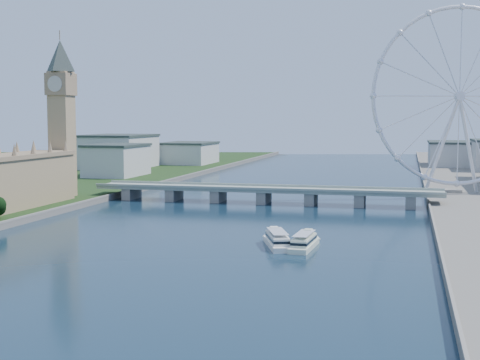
% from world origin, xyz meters
% --- Properties ---
extents(big_ben, '(20.02, 20.02, 110.00)m').
position_xyz_m(big_ben, '(-128.00, 278.00, 66.57)').
color(big_ben, tan).
rests_on(big_ben, ground).
extents(westminster_bridge, '(220.00, 22.00, 9.50)m').
position_xyz_m(westminster_bridge, '(0.00, 300.00, 6.63)').
color(westminster_bridge, gray).
rests_on(westminster_bridge, ground).
extents(london_eye, '(113.60, 39.12, 124.30)m').
position_xyz_m(london_eye, '(119.98, 355.08, 67.52)').
color(london_eye, silver).
rests_on(london_eye, ground).
extents(city_skyline, '(505.00, 280.00, 32.00)m').
position_xyz_m(city_skyline, '(39.22, 560.08, 16.96)').
color(city_skyline, beige).
rests_on(city_skyline, ground).
extents(tour_boat_near, '(18.97, 33.19, 7.17)m').
position_xyz_m(tour_boat_near, '(35.82, 159.59, 0.00)').
color(tour_boat_near, white).
rests_on(tour_boat_near, ground).
extents(tour_boat_far, '(9.69, 31.51, 6.89)m').
position_xyz_m(tour_boat_far, '(47.10, 158.62, 0.00)').
color(tour_boat_far, beige).
rests_on(tour_boat_far, ground).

